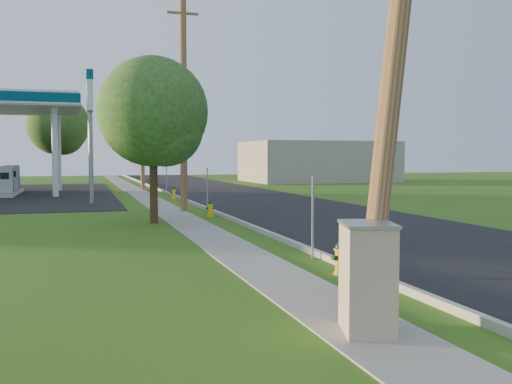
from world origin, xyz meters
TOP-DOWN VIEW (x-y plane):
  - ground_plane at (0.00, 0.00)m, footprint 140.00×140.00m
  - road at (4.50, 10.00)m, footprint 8.00×120.00m
  - curb at (0.50, 10.00)m, footprint 0.15×120.00m
  - sidewalk at (-1.25, 10.00)m, footprint 1.50×120.00m
  - utility_pole_mid at (-0.60, 17.00)m, footprint 1.40×0.32m
  - utility_pole_far at (-0.60, 35.00)m, footprint 1.40×0.32m
  - sign_post_near at (0.25, 4.20)m, footprint 0.05×0.04m
  - sign_post_mid at (0.25, 16.00)m, footprint 0.05×0.04m
  - sign_post_far at (0.25, 28.20)m, footprint 0.05×0.04m
  - fuel_pump_ne at (-9.50, 30.00)m, footprint 1.20×3.20m
  - fuel_pump_se at (-9.50, 34.00)m, footprint 1.20×3.20m
  - price_pylon at (-4.50, 22.50)m, footprint 0.34×2.04m
  - distant_building at (18.00, 45.00)m, footprint 14.00×10.00m
  - tree_verge at (-2.36, 12.82)m, footprint 4.06×4.06m
  - tree_lot at (-6.62, 41.97)m, footprint 5.09×5.09m
  - hydrant_near at (0.09, 2.35)m, footprint 0.37×0.33m
  - hydrant_mid at (0.02, 14.40)m, footprint 0.36×0.33m
  - hydrant_far at (0.15, 24.67)m, footprint 0.39×0.35m
  - utility_cabinet at (-1.32, -1.43)m, footprint 0.92×1.07m

SIDE VIEW (x-z plane):
  - ground_plane at x=0.00m, z-range 0.00..0.00m
  - road at x=4.50m, z-range 0.00..0.02m
  - sidewalk at x=-1.25m, z-range 0.00..0.03m
  - curb at x=0.50m, z-range 0.00..0.15m
  - hydrant_mid at x=0.02m, z-range -0.01..0.70m
  - hydrant_near at x=0.09m, z-range -0.01..0.70m
  - hydrant_far at x=0.15m, z-range -0.01..0.75m
  - fuel_pump_ne at x=-9.50m, z-range -0.23..1.67m
  - fuel_pump_se at x=-9.50m, z-range -0.23..1.67m
  - utility_cabinet at x=-1.32m, z-range 0.00..1.56m
  - sign_post_near at x=0.25m, z-range 0.00..2.00m
  - sign_post_mid at x=0.25m, z-range 0.00..2.00m
  - sign_post_far at x=0.25m, z-range 0.00..2.00m
  - distant_building at x=18.00m, z-range 0.00..4.00m
  - tree_verge at x=-2.36m, z-range 0.88..7.04m
  - utility_pole_far at x=-0.60m, z-range 0.05..9.56m
  - utility_pole_mid at x=-0.60m, z-range 0.05..9.85m
  - tree_lot at x=-6.62m, z-range 1.11..8.83m
  - price_pylon at x=-4.50m, z-range 2.01..8.86m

